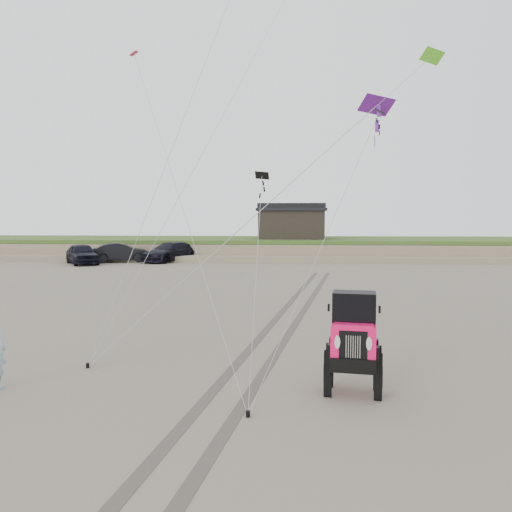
% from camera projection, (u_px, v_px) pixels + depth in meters
% --- Properties ---
extents(ground, '(160.00, 160.00, 0.00)m').
position_uv_depth(ground, '(195.00, 386.00, 10.76)').
color(ground, '#6B6054').
rests_on(ground, ground).
extents(dune_ridge, '(160.00, 14.25, 1.73)m').
position_uv_depth(dune_ridge, '(270.00, 248.00, 48.00)').
color(dune_ridge, '#7A6B54').
rests_on(dune_ridge, ground).
extents(cabin, '(6.40, 5.40, 3.35)m').
position_uv_depth(cabin, '(291.00, 223.00, 47.18)').
color(cabin, black).
rests_on(cabin, dune_ridge).
extents(truck_a, '(4.31, 5.06, 1.64)m').
position_uv_depth(truck_a, '(82.00, 254.00, 39.60)').
color(truck_a, black).
rests_on(truck_a, ground).
extents(truck_b, '(5.12, 3.21, 1.59)m').
position_uv_depth(truck_b, '(121.00, 253.00, 41.38)').
color(truck_b, black).
rests_on(truck_b, ground).
extents(truck_c, '(4.55, 6.07, 1.64)m').
position_uv_depth(truck_c, '(170.00, 252.00, 41.88)').
color(truck_c, black).
rests_on(truck_c, ground).
extents(jeep, '(2.55, 4.74, 1.68)m').
position_uv_depth(jeep, '(353.00, 354.00, 10.21)').
color(jeep, '#FF125C').
rests_on(jeep, ground).
extents(kite_flock, '(10.54, 9.56, 9.66)m').
position_uv_depth(kite_flock, '(348.00, 76.00, 18.73)').
color(kite_flock, black).
rests_on(kite_flock, ground).
extents(stake_main, '(0.08, 0.08, 0.12)m').
position_uv_depth(stake_main, '(88.00, 365.00, 12.06)').
color(stake_main, black).
rests_on(stake_main, ground).
extents(stake_aux, '(0.08, 0.08, 0.12)m').
position_uv_depth(stake_aux, '(248.00, 414.00, 9.08)').
color(stake_aux, black).
rests_on(stake_aux, ground).
extents(tire_tracks, '(5.22, 29.74, 0.01)m').
position_uv_depth(tire_tracks, '(290.00, 316.00, 18.57)').
color(tire_tracks, '#4C443D').
rests_on(tire_tracks, ground).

